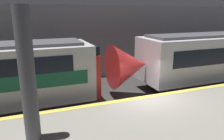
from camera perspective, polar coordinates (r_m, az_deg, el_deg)
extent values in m
plane|color=#33302D|center=(11.18, 8.84, -11.55)|extent=(120.00, 120.00, 0.00)
cube|color=gray|center=(9.35, 15.76, -14.00)|extent=(40.00, 4.34, 1.04)
cube|color=#EAD14C|center=(10.63, 9.47, -6.83)|extent=(40.00, 0.30, 0.01)
cube|color=#939399|center=(16.60, -2.91, 7.24)|extent=(50.00, 0.15, 5.44)
cylinder|color=#56565B|center=(6.90, -21.22, -1.70)|extent=(0.47, 0.47, 4.13)
cone|color=red|center=(12.71, 4.51, 1.17)|extent=(2.20, 2.55, 2.55)
sphere|color=#F2EFCC|center=(12.45, 0.52, -1.00)|extent=(0.20, 0.20, 0.20)
cube|color=red|center=(11.94, -5.64, -0.16)|extent=(0.25, 2.96, 2.15)
cube|color=black|center=(11.71, -5.78, 4.92)|extent=(0.25, 2.66, 0.86)
sphere|color=#EA4C42|center=(11.47, -3.93, -2.74)|extent=(0.18, 0.18, 0.18)
sphere|color=#EA4C42|center=(12.72, -5.75, -0.99)|extent=(0.18, 0.18, 0.18)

